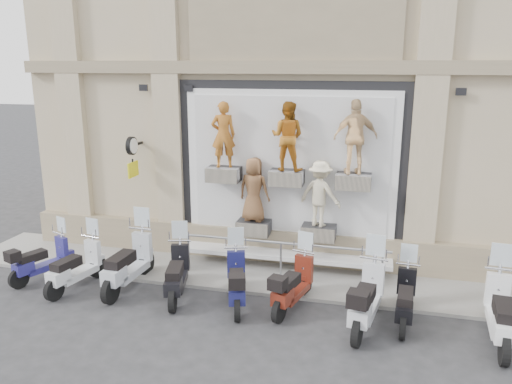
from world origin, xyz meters
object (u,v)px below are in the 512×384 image
clock_sign_bracket (132,152)px  scooter_e (236,271)px  scooter_c (128,253)px  guard_rail (281,260)px  scooter_a (42,251)px  scooter_f (293,275)px  scooter_i (503,300)px  scooter_d (177,264)px  scooter_g (367,287)px  scooter_b (75,257)px  scooter_h (406,289)px

clock_sign_bracket → scooter_e: (3.26, -1.97, -2.05)m
scooter_c → guard_rail: bearing=24.9°
guard_rail → scooter_a: size_ratio=2.97×
guard_rail → clock_sign_bracket: (-3.90, 0.47, 2.34)m
scooter_a → scooter_f: 5.94m
clock_sign_bracket → scooter_c: size_ratio=0.48×
scooter_c → scooter_a: bearing=-176.3°
scooter_i → scooter_d: bearing=-178.0°
scooter_g → scooter_b: bearing=-172.0°
guard_rail → scooter_f: bearing=-68.6°
scooter_a → scooter_d: bearing=20.2°
scooter_a → scooter_g: size_ratio=0.83×
scooter_g → scooter_d: bearing=-175.0°
scooter_a → scooter_i: size_ratio=0.83×
guard_rail → scooter_h: 3.10m
scooter_e → scooter_i: bearing=-19.8°
scooter_b → scooter_i: 8.75m
scooter_g → scooter_h: scooter_g is taller
guard_rail → clock_sign_bracket: size_ratio=4.96×
scooter_e → scooter_f: bearing=-10.2°
scooter_h → guard_rail: bearing=157.1°
scooter_d → scooter_g: size_ratio=0.92×
scooter_e → scooter_f: size_ratio=1.02×
scooter_i → scooter_h: bearing=173.1°
guard_rail → scooter_c: size_ratio=2.40×
scooter_b → scooter_d: 2.37m
clock_sign_bracket → scooter_b: (-0.46, -2.08, -2.06)m
scooter_b → scooter_g: scooter_g is taller
scooter_f → scooter_g: (1.49, -0.41, 0.09)m
scooter_d → guard_rail: bearing=21.7°
scooter_c → scooter_h: 5.96m
scooter_a → scooter_g: bearing=18.6°
scooter_d → scooter_f: scooter_d is taller
scooter_a → scooter_i: scooter_i is taller
scooter_e → scooter_d: bearing=161.0°
clock_sign_bracket → scooter_f: clock_sign_bracket is taller
guard_rail → scooter_d: scooter_d is taller
scooter_a → scooter_d: (3.41, -0.10, 0.07)m
scooter_a → scooter_f: scooter_f is taller
scooter_e → scooter_f: 1.18m
scooter_b → scooter_g: 6.38m
scooter_i → scooter_a: bearing=-177.7°
scooter_i → clock_sign_bracket: bearing=169.7°
scooter_f → scooter_i: size_ratio=0.89×
scooter_b → scooter_d: scooter_d is taller
scooter_b → scooter_i: scooter_i is taller
guard_rail → scooter_i: 4.73m
scooter_a → scooter_d: scooter_d is taller
scooter_c → scooter_g: 5.25m
guard_rail → scooter_e: size_ratio=2.72×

